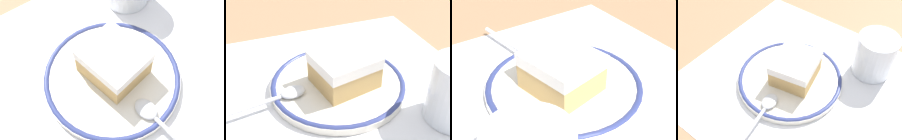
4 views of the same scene
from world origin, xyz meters
TOP-DOWN VIEW (x-y plane):
  - ground_plane at (0.00, 0.00)m, footprint 2.40×2.40m
  - placemat at (0.00, 0.00)m, footprint 0.46×0.40m
  - plate at (-0.03, -0.01)m, footprint 0.20×0.20m
  - cake_slice at (-0.03, -0.00)m, footprint 0.09×0.10m
  - spoon at (-0.02, -0.10)m, footprint 0.03×0.14m

SIDE VIEW (x-z plane):
  - ground_plane at x=0.00m, z-range 0.00..0.00m
  - placemat at x=0.00m, z-range 0.00..0.00m
  - plate at x=-0.03m, z-range 0.00..0.01m
  - spoon at x=-0.02m, z-range 0.01..0.02m
  - cake_slice at x=-0.03m, z-range 0.01..0.06m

